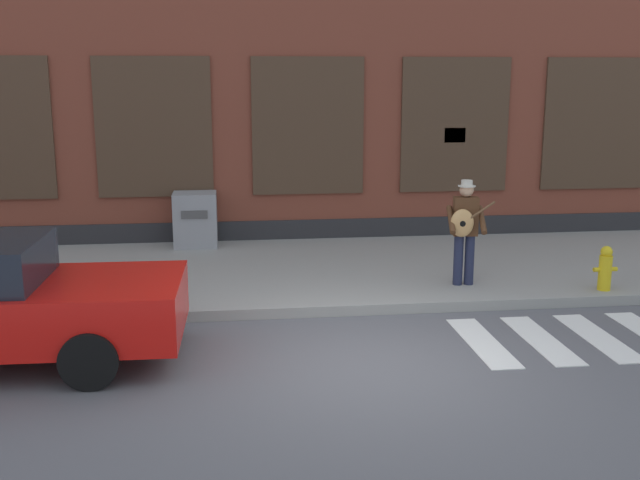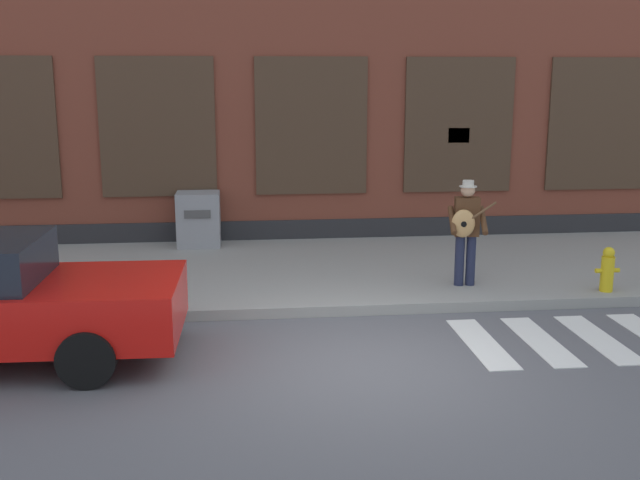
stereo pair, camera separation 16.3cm
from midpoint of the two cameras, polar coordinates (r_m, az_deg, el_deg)
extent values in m
plane|color=#56565B|center=(9.19, 3.83, -9.45)|extent=(160.00, 160.00, 0.00)
cube|color=gray|center=(13.13, 0.69, -2.35)|extent=(28.00, 4.71, 0.16)
cube|color=brown|center=(17.04, -1.05, 11.99)|extent=(28.00, 4.00, 6.62)
cube|color=#28282B|center=(15.35, -0.34, 0.55)|extent=(28.00, 0.04, 0.55)
cube|color=#473323|center=(15.05, -11.97, 8.39)|extent=(2.23, 0.06, 2.71)
cube|color=black|center=(15.04, -11.97, 8.39)|extent=(2.11, 0.03, 2.59)
cube|color=#473323|center=(15.05, -0.35, 8.65)|extent=(2.23, 0.06, 2.71)
cube|color=black|center=(15.04, -0.34, 8.65)|extent=(2.11, 0.03, 2.59)
cube|color=#473323|center=(15.64, 10.83, 8.58)|extent=(2.23, 0.06, 2.71)
cube|color=black|center=(15.63, 10.84, 8.57)|extent=(2.11, 0.03, 2.59)
cube|color=#473323|center=(16.76, 20.85, 8.23)|extent=(2.23, 0.06, 2.71)
cube|color=black|center=(16.75, 20.86, 8.23)|extent=(2.11, 0.03, 2.59)
cube|color=yellow|center=(15.64, 10.83, 7.84)|extent=(0.44, 0.02, 0.30)
cube|color=silver|center=(10.09, 12.65, -7.67)|extent=(0.42, 1.90, 0.01)
cube|color=silver|center=(10.37, 16.86, -7.36)|extent=(0.42, 1.90, 0.01)
cube|color=silver|center=(10.70, 20.82, -7.04)|extent=(0.42, 1.90, 0.01)
cube|color=silver|center=(9.89, -10.02, -3.50)|extent=(0.07, 0.24, 0.12)
cube|color=silver|center=(8.81, -10.67, -5.51)|extent=(0.07, 0.24, 0.12)
cylinder|color=black|center=(10.42, -14.88, -5.26)|extent=(0.67, 0.25, 0.66)
cylinder|color=black|center=(8.80, -16.83, -8.66)|extent=(0.67, 0.25, 0.66)
cylinder|color=#1E233D|center=(12.11, 11.79, -1.53)|extent=(0.15, 0.15, 0.80)
cylinder|color=#1E233D|center=(12.06, 10.96, -1.55)|extent=(0.15, 0.15, 0.80)
cube|color=#4C2D19|center=(11.95, 11.51, 1.76)|extent=(0.41, 0.27, 0.61)
sphere|color=tan|center=(11.88, 11.59, 3.73)|extent=(0.22, 0.22, 0.22)
cylinder|color=beige|center=(11.87, 11.61, 4.02)|extent=(0.28, 0.28, 0.02)
cylinder|color=beige|center=(11.87, 11.62, 4.26)|extent=(0.18, 0.18, 0.09)
cylinder|color=#4C2D19|center=(11.90, 12.72, 1.47)|extent=(0.16, 0.52, 0.39)
cylinder|color=#4C2D19|center=(11.82, 10.43, 1.50)|extent=(0.16, 0.52, 0.39)
ellipsoid|color=tan|center=(11.78, 11.25, 1.24)|extent=(0.37, 0.17, 0.44)
cylinder|color=black|center=(11.72, 11.30, 1.19)|extent=(0.09, 0.02, 0.09)
cylinder|color=brown|center=(11.77, 12.55, 2.07)|extent=(0.47, 0.10, 0.34)
cube|color=gray|center=(14.79, -8.92, 1.58)|extent=(0.83, 0.68, 1.06)
cube|color=#4C4C4C|center=(14.42, -9.01, 1.94)|extent=(0.50, 0.02, 0.16)
cylinder|color=gold|center=(12.39, 21.38, -2.42)|extent=(0.20, 0.20, 0.55)
sphere|color=gold|center=(12.32, 21.50, -0.91)|extent=(0.18, 0.18, 0.18)
cylinder|color=gold|center=(12.32, 20.82, -2.20)|extent=(0.10, 0.07, 0.07)
cylinder|color=gold|center=(12.44, 21.97, -2.15)|extent=(0.10, 0.07, 0.07)
camera|label=1|loc=(0.08, -89.57, 0.09)|focal=42.00mm
camera|label=2|loc=(0.08, 90.43, -0.09)|focal=42.00mm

